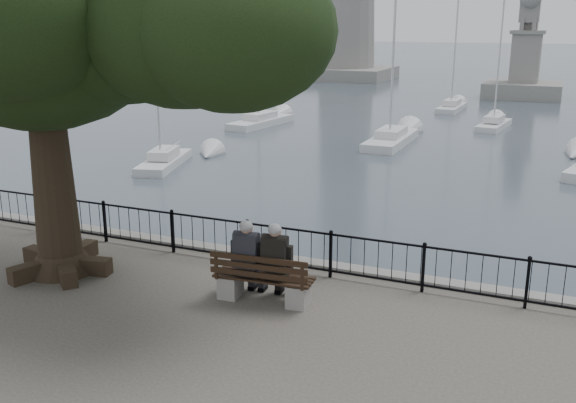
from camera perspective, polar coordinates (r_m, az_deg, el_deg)
The scene contains 12 objects.
harbor at distance 15.03m, azimuth 0.75°, elevation -7.25°, with size 260.00×260.00×1.20m.
railing at distance 14.21m, azimuth -0.00°, elevation -4.04°, with size 22.06×0.06×1.00m.
bench at distance 12.75m, azimuth -2.25°, elevation -7.38°, with size 2.03×0.75×1.05m.
person_left at distance 12.80m, azimuth -3.41°, elevation -5.35°, with size 0.51×0.85×1.67m.
person_right at distance 12.61m, azimuth -0.92°, elevation -5.67°, with size 0.51×0.85×1.67m.
tree at distance 13.83m, azimuth -18.69°, elevation 15.90°, with size 10.42×7.28×8.51m.
lion_monument at distance 59.96m, azimuth 20.28°, elevation 10.92°, with size 6.38×6.38×9.31m.
sailboat_a at distance 29.83m, azimuth -10.96°, elevation 3.70°, with size 2.61×4.94×9.74m.
sailboat_b at distance 35.06m, azimuth 9.16°, elevation 5.64°, with size 1.70×6.07×12.99m.
sailboat_e at distance 40.98m, azimuth -2.46°, elevation 7.30°, with size 2.25×5.85×13.67m.
sailboat_f at distance 41.89m, azimuth 17.84°, elevation 6.67°, with size 1.80×4.72×10.23m.
sailboat_h at distance 49.53m, azimuth 14.35°, elevation 8.23°, with size 1.57×5.02×11.00m.
Camera 1 is at (5.24, -9.81, 5.36)m, focal length 40.00 mm.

